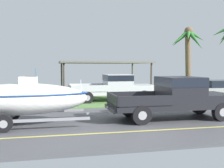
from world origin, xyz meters
TOP-DOWN VIEW (x-y plane):
  - ground at (0.00, 8.38)m, footprint 36.00×22.00m
  - pickup_truck_towing at (1.73, 0.14)m, footprint 5.79×2.13m
  - boat_on_trailer at (-5.10, 0.14)m, footprint 6.42×2.39m
  - parked_pickup_background at (0.38, 6.60)m, footprint 5.95×1.99m
  - parked_sedan_far at (8.24, 6.32)m, footprint 4.50×1.95m
  - carport_awning at (0.30, 11.39)m, footprint 7.24×5.66m
  - palm_tree_near_right at (6.67, 8.68)m, footprint 3.19×3.10m

SIDE VIEW (x-z plane):
  - ground at x=0.00m, z-range -0.07..0.04m
  - parked_sedan_far at x=8.24m, z-range -0.02..1.36m
  - parked_pickup_background at x=0.38m, z-range 0.11..1.95m
  - pickup_truck_towing at x=1.73m, z-range 0.10..2.01m
  - boat_on_trailer at x=-5.10m, z-range -0.07..2.23m
  - carport_awning at x=0.30m, z-range 1.27..4.06m
  - palm_tree_near_right at x=6.67m, z-range 1.27..6.78m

